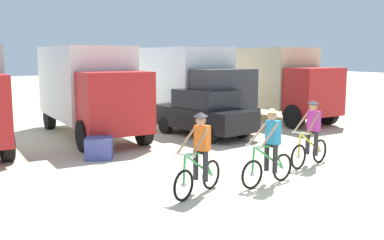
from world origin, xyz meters
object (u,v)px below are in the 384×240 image
box_truck_avon_van (186,82)px  box_truck_tan_camper (269,80)px  box_truck_white_box (89,86)px  sedan_parked (203,113)px  cyclist_near_camera (311,136)px  cyclist_cowboy_hat (270,149)px  cyclist_orange_shirt (200,157)px  supply_crate (99,148)px

box_truck_avon_van → box_truck_tan_camper: same height
box_truck_white_box → sedan_parked: bearing=-32.0°
box_truck_tan_camper → cyclist_near_camera: 9.13m
cyclist_cowboy_hat → cyclist_orange_shirt: bearing=174.0°
box_truck_white_box → box_truck_avon_van: bearing=6.7°
box_truck_tan_camper → supply_crate: 10.53m
box_truck_tan_camper → sedan_parked: box_truck_tan_camper is taller
box_truck_avon_van → cyclist_orange_shirt: (-4.60, -8.83, -1.03)m
supply_crate → box_truck_tan_camper: bearing=22.2°
sedan_parked → supply_crate: sedan_parked is taller
cyclist_cowboy_hat → cyclist_near_camera: bearing=21.1°
sedan_parked → box_truck_white_box: bearing=148.0°
cyclist_orange_shirt → supply_crate: 4.47m
box_truck_white_box → supply_crate: bearing=-103.7°
box_truck_avon_van → sedan_parked: box_truck_avon_van is taller
box_truck_tan_camper → cyclist_cowboy_hat: (-7.02, -8.49, -1.03)m
box_truck_tan_camper → cyclist_cowboy_hat: 11.06m
box_truck_white_box → cyclist_near_camera: (3.82, -7.66, -1.03)m
box_truck_avon_van → cyclist_near_camera: (-0.64, -8.19, -1.03)m
box_truck_white_box → box_truck_tan_camper: size_ratio=0.99×
cyclist_orange_shirt → cyclist_cowboy_hat: 1.82m
box_truck_avon_van → box_truck_tan_camper: bearing=-7.1°
sedan_parked → box_truck_avon_van: bearing=74.0°
sedan_parked → cyclist_orange_shirt: (-3.80, -6.02, -0.04)m
sedan_parked → cyclist_cowboy_hat: 6.52m
box_truck_tan_camper → box_truck_avon_van: bearing=172.9°
box_truck_white_box → sedan_parked: 4.42m
box_truck_avon_van → cyclist_orange_shirt: size_ratio=3.74×
box_truck_avon_van → cyclist_cowboy_hat: (-2.79, -9.02, -1.03)m
box_truck_white_box → cyclist_near_camera: 8.62m
cyclist_near_camera → box_truck_white_box: bearing=116.5°
sedan_parked → supply_crate: 4.94m
box_truck_white_box → box_truck_avon_van: same height
box_truck_tan_camper → sedan_parked: 5.61m
sedan_parked → box_truck_tan_camper: bearing=24.4°
box_truck_white_box → cyclist_near_camera: bearing=-63.5°
box_truck_white_box → sedan_parked: (3.66, -2.28, -0.99)m
cyclist_near_camera → supply_crate: cyclist_near_camera is taller
box_truck_avon_van → supply_crate: (-5.42, -4.47, -1.55)m
box_truck_avon_van → cyclist_near_camera: size_ratio=3.74×
box_truck_white_box → cyclist_orange_shirt: bearing=-91.0°
box_truck_white_box → box_truck_tan_camper: same height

